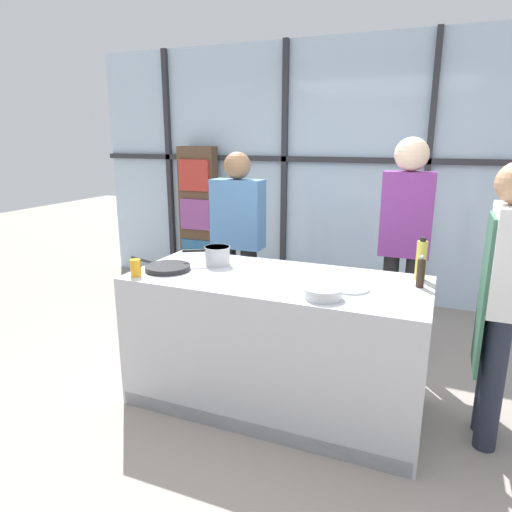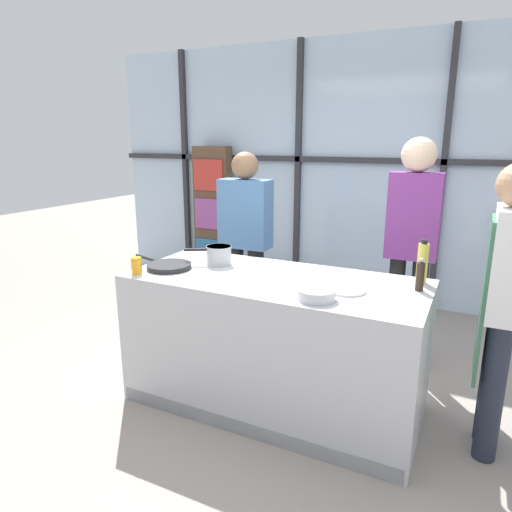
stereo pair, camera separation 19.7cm
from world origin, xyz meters
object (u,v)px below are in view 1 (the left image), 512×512
Objects in this scene: saucepan at (217,255)px; juice_glass_near at (136,268)px; spectator_far_left at (238,235)px; pepper_grinder at (421,273)px; frying_pan at (167,267)px; white_plate at (350,288)px; spectator_center_left at (405,235)px; mixing_bowl at (323,292)px; chef at (502,289)px; oil_bottle at (421,260)px.

juice_glass_near is (-0.36, -0.44, -0.01)m from saucepan.
spectator_far_left reaches higher than pepper_grinder.
frying_pan is 1.23m from white_plate.
pepper_grinder is at bearing 101.53° from spectator_center_left.
mixing_bowl is at bearing -116.83° from white_plate.
mixing_bowl is at bearing -24.56° from saucepan.
chef reaches higher than frying_pan.
white_plate is (1.18, -0.99, -0.03)m from spectator_far_left.
chef is at bearing 6.57° from frying_pan.
saucepan is (0.21, -0.81, 0.03)m from spectator_far_left.
pepper_grinder is at bearing 40.30° from mixing_bowl.
spectator_center_left is at bearing 74.84° from mixing_bowl.
oil_bottle is (0.37, 0.36, 0.12)m from white_plate.
frying_pan is at bearing 96.57° from chef.
pepper_grinder is (0.16, -0.79, -0.06)m from spectator_center_left.
saucepan is at bearing -179.13° from pepper_grinder.
saucepan is 0.95m from mixing_bowl.
spectator_far_left reaches higher than oil_bottle.
juice_glass_near reaches higher than frying_pan.
spectator_far_left is at bearing 131.65° from mixing_bowl.
white_plate is (0.97, -0.18, -0.06)m from saucepan.
spectator_far_left is 7.80× the size of mixing_bowl.
pepper_grinder reaches higher than mixing_bowl.
oil_bottle is at bearing 44.30° from white_plate.
juice_glass_near is at bearing -129.25° from saucepan.
spectator_center_left reaches higher than spectator_far_left.
spectator_center_left is (-0.60, 0.82, 0.10)m from chef.
spectator_center_left is at bearing 101.53° from pepper_grinder.
spectator_center_left is 7.74× the size of white_plate.
mixing_bowl is at bearing 2.34° from juice_glass_near.
frying_pan is (-2.04, -0.23, -0.03)m from chef.
spectator_far_left is 1.68m from oil_bottle.
spectator_far_left is at bearing 153.11° from pepper_grinder.
saucepan reaches higher than frying_pan.
mixing_bowl is (1.07, -1.21, -0.00)m from spectator_far_left.
white_plate is at bearing 3.18° from frying_pan.
oil_bottle is 2.45× the size of juice_glass_near.
spectator_center_left reaches higher than chef.
frying_pan is at bearing 172.46° from mixing_bowl.
pepper_grinder is at bearing 27.59° from white_plate.
pepper_grinder reaches higher than juice_glass_near.
mixing_bowl is at bearing -129.70° from oil_bottle.
chef is 14.85× the size of juice_glass_near.
oil_bottle reaches higher than frying_pan.
frying_pan is 4.78× the size of juice_glass_near.
oil_bottle is at bearing 103.54° from spectator_center_left.
frying_pan is 2.32× the size of white_plate.
white_plate is 0.53m from oil_bottle.
pepper_grinder is at bearing 85.84° from chef.
spectator_center_left is 1.80m from frying_pan.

